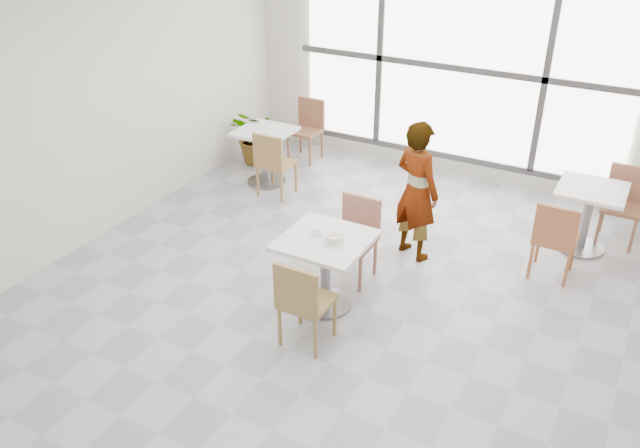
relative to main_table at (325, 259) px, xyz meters
The scene contains 17 objects.
floor 0.54m from the main_table, 71.48° to the left, with size 7.00×7.00×0.00m, color #9E9EA5.
wall_back 3.75m from the main_table, 89.36° to the left, with size 6.00×6.00×0.00m, color silver.
wall_left 3.12m from the main_table, behind, with size 7.00×7.00×0.00m, color silver.
window 3.69m from the main_table, 89.35° to the left, with size 4.60×0.07×2.52m.
main_table is the anchor object (origin of this frame).
chair_near 0.65m from the main_table, 79.58° to the right, with size 0.42×0.42×0.87m.
chair_far 0.63m from the main_table, 88.40° to the left, with size 0.42×0.42×0.87m.
oatmeal_bowl 0.29m from the main_table, 16.18° to the right, with size 0.21×0.21×0.10m.
coffee_cup 0.28m from the main_table, 166.10° to the left, with size 0.16×0.13×0.07m.
person 1.39m from the main_table, 73.40° to the left, with size 0.56×0.37×1.54m, color black.
bg_table_left 2.94m from the main_table, 133.99° to the left, with size 0.70×0.70×0.75m.
bg_table_right 3.08m from the main_table, 49.25° to the left, with size 0.70×0.70×0.75m.
bg_chair_left_near 2.49m from the main_table, 133.79° to the left, with size 0.42×0.42×0.87m.
bg_chair_left_far 3.72m from the main_table, 122.15° to the left, with size 0.42×0.42×0.87m.
bg_chair_right_near 2.38m from the main_table, 40.28° to the left, with size 0.42×0.42×0.87m.
bg_chair_right_far 3.60m from the main_table, 49.85° to the left, with size 0.42×0.42×0.87m.
plant_left 3.63m from the main_table, 133.69° to the left, with size 0.72×0.63×0.80m, color #50863F.
Camera 1 is at (2.40, -4.70, 3.75)m, focal length 36.39 mm.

